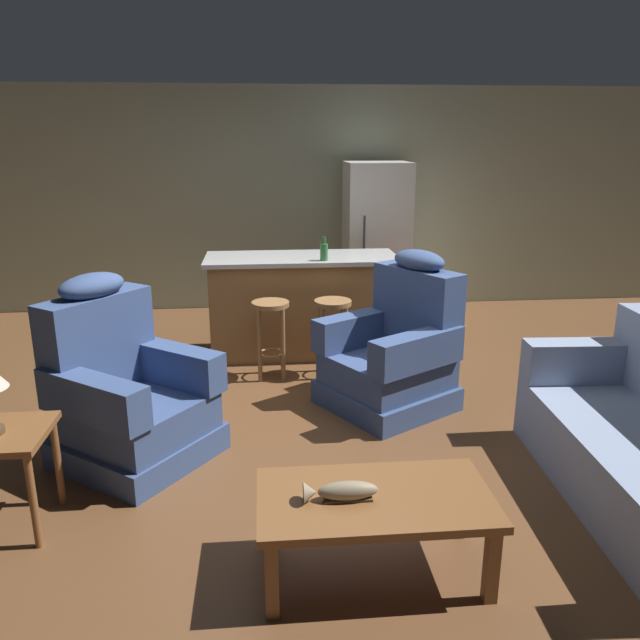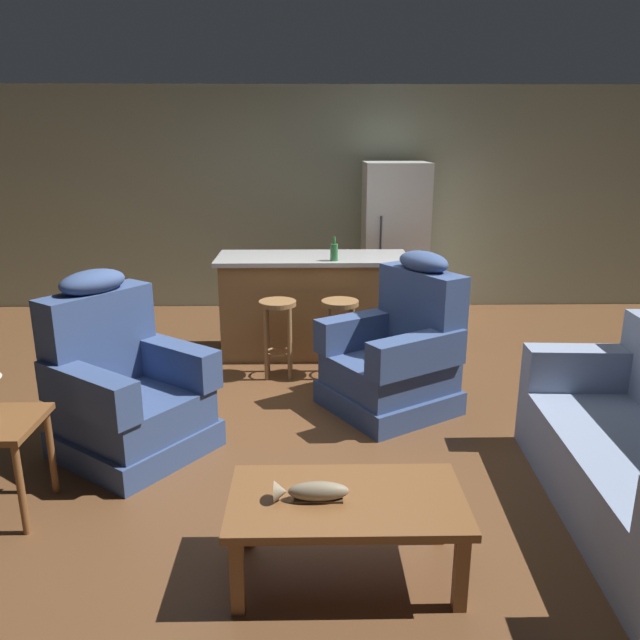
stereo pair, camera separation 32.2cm
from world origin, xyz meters
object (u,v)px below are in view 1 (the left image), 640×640
Objects in this scene: fish_figurine at (340,492)px; kitchen_island at (302,305)px; bar_stool_right at (333,324)px; refrigerator at (376,242)px; bottle_tall_green at (324,252)px; recliner_near_lamp at (126,395)px; coffee_table at (375,506)px; bar_stool_left at (271,325)px; end_table at (2,449)px; recliner_near_island at (395,353)px.

kitchen_island is at bearing 89.34° from fish_figurine.
bar_stool_right is 2.00m from refrigerator.
kitchen_island is 8.35× the size of bottle_tall_green.
recliner_near_lamp is 5.57× the size of bottle_tall_green.
kitchen_island is (-0.13, 3.24, 0.11)m from coffee_table.
refrigerator reaches higher than recliner_near_lamp.
kitchen_island is 0.70m from bar_stool_left.
recliner_near_lamp reaches higher than kitchen_island.
kitchen_island reaches higher than bar_stool_right.
coffee_table is at bearing -6.18° from recliner_near_lamp.
refrigerator reaches higher than bottle_tall_green.
recliner_near_lamp is 1.62m from bar_stool_left.
end_table is (-1.71, 0.57, -0.00)m from fish_figurine.
recliner_near_lamp reaches higher than fish_figurine.
bar_stool_left is at bearing -66.54° from recliner_near_island.
kitchen_island is at bearing -95.41° from recliner_near_island.
fish_figurine is 0.19× the size of kitchen_island.
coffee_table is at bearing -16.34° from end_table.
bottle_tall_green reaches higher than end_table.
refrigerator is (0.96, 4.46, 0.42)m from fish_figurine.
refrigerator is (0.29, 2.49, 0.46)m from recliner_near_island.
bar_stool_right is (0.09, 2.61, 0.11)m from coffee_table.
recliner_near_lamp is 0.67× the size of kitchen_island.
bar_stool_right is at bearing 0.00° from bar_stool_left.
fish_figurine is at bearing 39.36° from recliner_near_island.
kitchen_island is 1.57m from refrigerator.
end_table is at bearing -124.87° from bar_stool_left.
end_table reaches higher than fish_figurine.
coffee_table is 3.24m from kitchen_island.
bottle_tall_green is at bearing -117.18° from refrigerator.
kitchen_island is 2.65× the size of bar_stool_left.
recliner_near_lamp is 0.68× the size of refrigerator.
recliner_near_island is at bearing -96.58° from refrigerator.
recliner_near_lamp is at bearing -126.11° from bar_stool_left.
end_table reaches higher than coffee_table.
fish_figurine is 2.64m from bar_stool_right.
end_table is 3.18m from bottle_tall_green.
bar_stool_left is (-0.95, 0.66, 0.05)m from recliner_near_island.
bottle_tall_green is at bearing 85.73° from fish_figurine.
end_table is 3.21m from kitchen_island.
bottle_tall_green is (-0.74, -1.43, 0.15)m from refrigerator.
end_table is 2.85m from bar_stool_right.
bottle_tall_green reaches higher than fish_figurine.
coffee_table is at bearing -100.12° from refrigerator.
kitchen_island is at bearing -127.62° from refrigerator.
recliner_near_island is 0.68× the size of refrigerator.
fish_figurine is (-0.17, -0.02, 0.10)m from coffee_table.
refrigerator is at bearing 52.38° from kitchen_island.
kitchen_island is at bearing 109.75° from bar_stool_right.
recliner_near_lamp is 1.99m from bar_stool_right.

